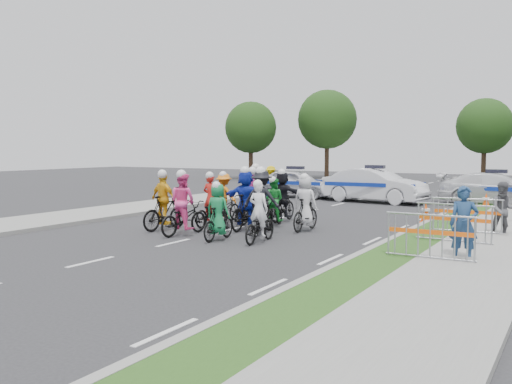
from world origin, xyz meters
The scene contains 33 objects.
ground centered at (0.00, 0.00, 0.00)m, with size 90.00×90.00×0.00m, color #28282B.
curb_right centered at (5.10, 5.00, 0.06)m, with size 0.20×60.00×0.12m, color gray.
grass_strip centered at (5.80, 5.00, 0.06)m, with size 1.20×60.00×0.11m, color #264917.
sidewalk_right centered at (7.60, 5.00, 0.07)m, with size 2.40×60.00×0.13m, color gray.
sidewalk_left centered at (-6.50, 5.00, 0.07)m, with size 3.00×60.00×0.13m, color gray.
rider_0 centered at (1.99, 1.25, 0.57)m, with size 0.70×1.73×1.73m.
rider_1 centered at (0.82, 0.98, 0.65)m, with size 0.72×1.60×1.66m.
rider_2 centered at (-0.62, 1.28, 0.72)m, with size 0.87×1.96×1.95m.
rider_3 centered at (-1.73, 1.77, 0.73)m, with size 1.00×1.87×1.91m.
rider_4 centered at (1.30, 2.62, 0.78)m, with size 1.23×2.09×2.03m.
rider_5 centered at (0.49, 3.05, 0.84)m, with size 1.62×1.93×2.01m.
rider_6 centered at (-0.95, 3.23, 0.60)m, with size 0.64×1.78×1.81m.
rider_7 centered at (2.16, 3.84, 0.70)m, with size 0.75×1.71×1.80m.
rider_8 centered at (0.84, 4.22, 0.62)m, with size 0.84×1.70×1.65m.
rider_9 centered at (0.00, 4.34, 0.75)m, with size 1.04×1.92×1.95m.
rider_10 centered at (-1.24, 4.45, 0.69)m, with size 1.01×1.76×1.77m.
rider_11 centered at (0.52, 5.49, 0.78)m, with size 1.48×1.77×1.85m.
rider_12 centered at (-0.70, 5.79, 0.66)m, with size 0.91×2.04×2.01m.
police_car_0 centered at (-3.37, 14.47, 0.73)m, with size 1.72×4.28×1.46m, color silver.
police_car_1 centered at (1.10, 13.84, 0.80)m, with size 1.70×4.86×1.60m, color silver.
police_car_2 centered at (6.26, 15.14, 0.73)m, with size 2.04×5.01×1.45m, color silver.
spectator_0 centered at (7.31, 1.20, 0.87)m, with size 0.63×0.42×1.74m, color navy.
spectator_1 centered at (7.68, 5.36, 0.81)m, with size 0.79×0.61×1.62m, color #535357.
marshal_hiviz centered at (-4.69, 14.25, 0.81)m, with size 1.04×0.60×1.61m, color gold.
barrier_0 centered at (6.70, 0.66, 0.56)m, with size 2.00×0.50×1.12m, color #A5A8AD, non-canonical shape.
barrier_1 centered at (6.70, 3.31, 0.56)m, with size 2.00×0.50×1.12m, color #A5A8AD, non-canonical shape.
barrier_2 centered at (6.70, 5.20, 0.56)m, with size 2.00×0.50×1.12m, color #A5A8AD, non-canonical shape.
cone_0 centered at (4.95, 7.65, 0.34)m, with size 0.40×0.40×0.70m.
cone_1 centered at (6.11, 13.25, 0.34)m, with size 0.40×0.40×0.70m.
parked_bike centered at (-5.20, 12.57, 0.46)m, with size 0.61×1.75×0.92m, color black.
tree_0 centered at (-14.00, 28.00, 4.19)m, with size 4.20×4.20×6.30m.
tree_3 centered at (-9.00, 32.00, 4.89)m, with size 4.90×4.90×7.35m.
tree_4 centered at (3.00, 34.00, 4.19)m, with size 4.20×4.20×6.30m.
Camera 1 is at (9.60, -12.16, 2.60)m, focal length 40.00 mm.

